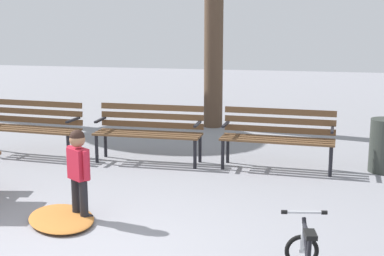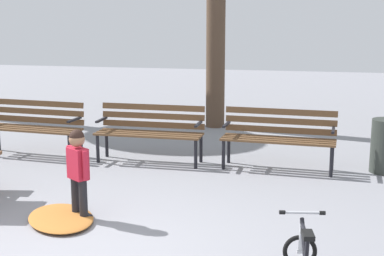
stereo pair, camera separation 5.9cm
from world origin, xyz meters
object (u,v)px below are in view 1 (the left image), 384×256
object	(u,v)px
park_bench_far_left	(32,123)
child_standing	(78,168)
park_bench_left	(149,128)
park_bench_right	(278,134)

from	to	relation	value
park_bench_far_left	child_standing	world-z (taller)	child_standing
park_bench_left	child_standing	distance (m)	2.50
park_bench_left	child_standing	size ratio (longest dim) A/B	1.62
park_bench_right	child_standing	world-z (taller)	child_standing
park_bench_left	park_bench_right	distance (m)	1.90
child_standing	park_bench_far_left	bearing A→B (deg)	126.78
park_bench_far_left	park_bench_left	world-z (taller)	same
park_bench_right	child_standing	bearing A→B (deg)	-127.90
park_bench_left	park_bench_far_left	bearing A→B (deg)	-179.15
park_bench_right	park_bench_far_left	bearing A→B (deg)	-179.31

